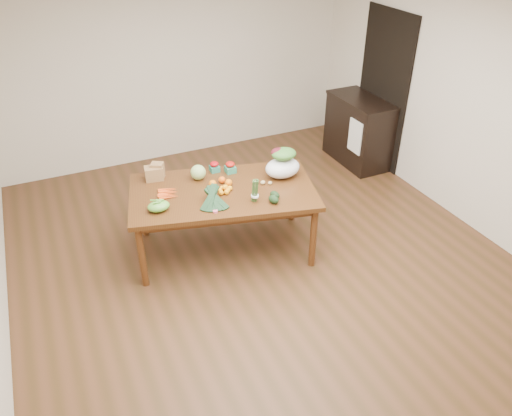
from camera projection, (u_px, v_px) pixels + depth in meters
name	position (u px, v px, depth m)	size (l,w,h in m)	color
floor	(269.00, 268.00, 5.21)	(6.00, 6.00, 0.00)	#53321C
room_walls	(271.00, 152.00, 4.48)	(5.02, 6.02, 2.70)	silver
dining_table	(224.00, 220.00, 5.30)	(1.88, 1.04, 0.75)	#472A10
doorway_dark	(383.00, 90.00, 6.74)	(0.02, 1.00, 2.10)	black
cabinet	(358.00, 131.00, 7.03)	(0.52, 1.02, 0.94)	black
dish_towel	(355.00, 137.00, 6.68)	(0.02, 0.28, 0.45)	white
paper_bag	(154.00, 172.00, 5.23)	(0.25, 0.21, 0.18)	#A06C47
cabbage	(198.00, 172.00, 5.24)	(0.16, 0.16, 0.16)	#B6D67B
strawberry_basket_a	(214.00, 168.00, 5.41)	(0.10, 0.10, 0.09)	red
strawberry_basket_b	(230.00, 168.00, 5.39)	(0.11, 0.11, 0.10)	red
orange_a	(213.00, 184.00, 5.12)	(0.08, 0.08, 0.08)	orange
orange_b	(222.00, 180.00, 5.20)	(0.07, 0.07, 0.07)	#FF640F
orange_c	(229.00, 183.00, 5.14)	(0.08, 0.08, 0.08)	orange
mandarin_cluster	(225.00, 188.00, 5.04)	(0.18, 0.18, 0.08)	#FF9D0F
carrots	(169.00, 193.00, 5.02)	(0.22, 0.22, 0.03)	#F44C14
snap_pea_bag	(159.00, 206.00, 4.74)	(0.21, 0.16, 0.10)	#70B73E
kale_bunch	(214.00, 200.00, 4.78)	(0.32, 0.40, 0.16)	black
asparagus_bundle	(255.00, 190.00, 4.84)	(0.08, 0.08, 0.25)	#3E7335
potato_a	(256.00, 182.00, 5.19)	(0.06, 0.05, 0.05)	#D8B27C
potato_b	(255.00, 186.00, 5.11)	(0.05, 0.04, 0.04)	tan
potato_c	(263.00, 183.00, 5.18)	(0.05, 0.05, 0.04)	tan
potato_d	(255.00, 182.00, 5.18)	(0.06, 0.05, 0.05)	tan
potato_e	(270.00, 183.00, 5.18)	(0.05, 0.04, 0.04)	tan
avocado_a	(274.00, 199.00, 4.86)	(0.08, 0.12, 0.08)	black
avocado_b	(275.00, 195.00, 4.94)	(0.08, 0.11, 0.08)	black
salad_bag	(283.00, 164.00, 5.25)	(0.38, 0.29, 0.29)	white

